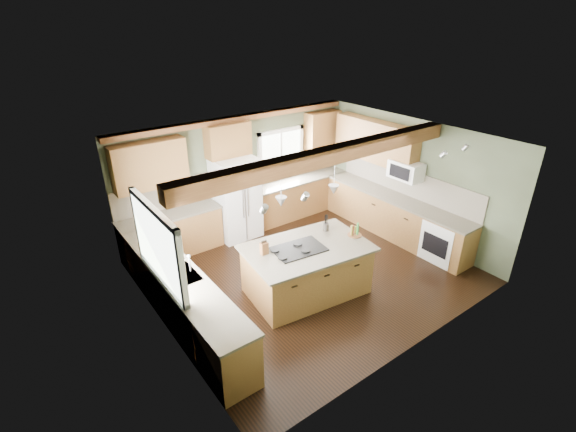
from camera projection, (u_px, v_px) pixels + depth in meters
floor at (307, 272)px, 8.08m from camera, size 5.60×5.60×0.00m
ceiling at (311, 141)px, 6.94m from camera, size 5.60×5.60×0.00m
wall_back at (238, 173)px, 9.31m from camera, size 5.60×0.00×5.60m
wall_left at (159, 262)px, 6.01m from camera, size 0.00×5.00×5.00m
wall_right at (409, 179)px, 9.01m from camera, size 0.00×5.00×5.00m
ceiling_beam at (328, 156)px, 6.67m from camera, size 5.55×0.26×0.26m
soffit_trim at (238, 118)px, 8.69m from camera, size 5.55×0.20×0.10m
backsplash_back at (239, 177)px, 9.34m from camera, size 5.58×0.03×0.58m
backsplash_right at (406, 182)px, 9.08m from camera, size 0.03×3.70×0.58m
base_cab_back_left at (172, 235)px, 8.52m from camera, size 2.02×0.60×0.88m
counter_back_left at (169, 215)px, 8.31m from camera, size 2.06×0.64×0.04m
base_cab_back_right at (299, 197)px, 10.27m from camera, size 2.62×0.60×0.88m
counter_back_right at (299, 179)px, 10.07m from camera, size 2.66×0.64×0.04m
base_cab_left at (183, 300)px, 6.59m from camera, size 0.60×3.70×0.88m
counter_left at (180, 276)px, 6.38m from camera, size 0.64×3.74×0.04m
base_cab_right at (394, 217)px, 9.26m from camera, size 0.60×3.70×0.88m
counter_right at (396, 198)px, 9.06m from camera, size 0.64×3.74×0.04m
upper_cab_back_left at (150, 165)px, 7.83m from camera, size 1.40×0.35×0.90m
upper_cab_over_fridge at (228, 140)px, 8.65m from camera, size 0.96×0.35×0.70m
upper_cab_right at (375, 141)px, 9.28m from camera, size 0.35×2.20×0.90m
upper_cab_back_corner at (322, 130)px, 10.13m from camera, size 0.90×0.35×0.90m
window_left at (156, 245)px, 5.95m from camera, size 0.04×1.60×1.05m
window_back at (280, 153)px, 9.80m from camera, size 1.10×0.04×1.00m
sink at (180, 276)px, 6.38m from camera, size 0.50×0.65×0.03m
faucet at (190, 264)px, 6.41m from camera, size 0.02×0.02×0.28m
dishwasher at (224, 348)px, 5.66m from camera, size 0.60×0.60×0.84m
oven at (444, 241)px, 8.33m from camera, size 0.60×0.72×0.84m
microwave at (406, 170)px, 8.75m from camera, size 0.40×0.70×0.38m
pendant_left at (281, 202)px, 6.49m from camera, size 0.18×0.18×0.16m
pendant_right at (334, 190)px, 6.93m from camera, size 0.18×0.18×0.16m
refrigerator at (236, 198)px, 9.05m from camera, size 0.90×0.74×1.80m
island at (307, 270)px, 7.35m from camera, size 2.13×1.46×0.88m
island_top at (307, 248)px, 7.14m from camera, size 2.28×1.61×0.04m
cooktop at (299, 249)px, 7.06m from camera, size 0.93×0.68×0.02m
knife_block at (264, 248)px, 6.89m from camera, size 0.13×0.10×0.21m
utensil_crock at (326, 227)px, 7.64m from camera, size 0.13×0.13×0.14m
bottle_tray at (355, 230)px, 7.46m from camera, size 0.30×0.30×0.23m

